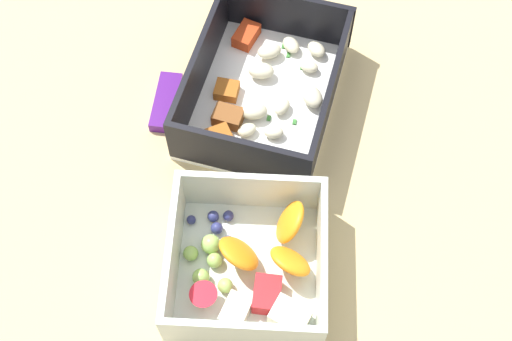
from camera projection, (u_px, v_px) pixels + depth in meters
The scene contains 4 objects.
table_surface at pixel (259, 174), 69.71cm from camera, with size 80.00×80.00×2.00cm, color tan.
pasta_container at pixel (263, 89), 71.11cm from camera, with size 20.49×16.23×6.50cm.
fruit_bowl at pixel (250, 265), 61.67cm from camera, with size 15.98×15.71×6.19cm.
candy_bar at pixel (166, 102), 72.07cm from camera, with size 7.00×2.40×1.20cm, color #51197A.
Camera 1 is at (-32.52, -5.66, 62.41)cm, focal length 47.60 mm.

